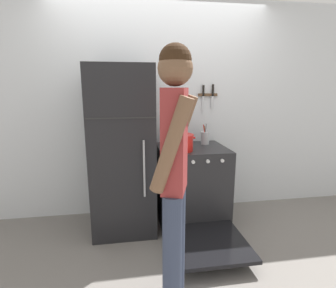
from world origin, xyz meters
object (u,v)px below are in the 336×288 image
Objects in this scene: refrigerator at (123,150)px; utensil_jar at (205,138)px; person at (175,169)px; stove_range at (192,185)px; tea_kettle at (176,140)px; dutch_oven_pot at (180,142)px.

refrigerator reaches higher than utensil_jar.
utensil_jar is at bearing 9.41° from refrigerator.
refrigerator is 1.26m from person.
tea_kettle reaches higher than stove_range.
stove_range is 0.57m from dutch_oven_pot.
dutch_oven_pot is (-0.17, -0.10, 0.53)m from stove_range.
utensil_jar is at bearing 37.26° from dutch_oven_pot.
stove_range is (0.77, -0.02, -0.44)m from refrigerator.
person reaches higher than utensil_jar.
tea_kettle is at bearing -179.05° from utensil_jar.
tea_kettle is 0.13× the size of person.
tea_kettle reaches higher than dutch_oven_pot.
refrigerator reaches higher than stove_range.
dutch_oven_pot is 1.43× the size of tea_kettle.
refrigerator is 0.98m from utensil_jar.
utensil_jar is (0.19, 0.18, 0.52)m from stove_range.
person is (-0.26, -1.08, 0.05)m from dutch_oven_pot.
utensil_jar is at bearing 0.95° from tea_kettle.
stove_range is at bearing 29.65° from dutch_oven_pot.
tea_kettle is at bearing 87.14° from dutch_oven_pot.
utensil_jar is at bearing 43.01° from stove_range.
person reaches higher than tea_kettle.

